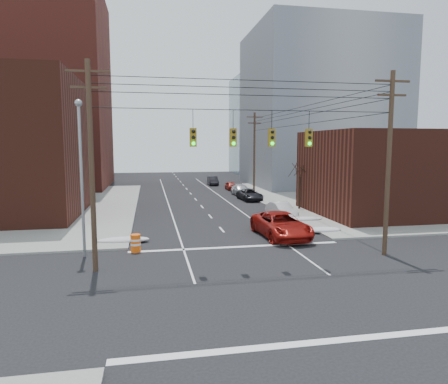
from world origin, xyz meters
name	(u,v)px	position (x,y,z in m)	size (l,w,h in m)	color
ground	(265,280)	(0.00, 0.00, 0.00)	(160.00, 160.00, 0.00)	black
sidewalk_ne	(407,197)	(27.00, 27.00, 0.07)	(40.00, 40.00, 0.15)	gray
building_brick_tall	(24,90)	(-24.00, 48.00, 15.00)	(24.00, 20.00, 30.00)	maroon
building_brick_far	(53,148)	(-26.00, 74.00, 6.00)	(22.00, 18.00, 12.00)	#4E2117
building_office	(318,109)	(22.00, 44.00, 12.50)	(22.00, 20.00, 25.00)	gray
building_glass	(279,126)	(24.00, 70.00, 11.00)	(20.00, 18.00, 22.00)	gray
building_storefront	(398,173)	(18.00, 16.00, 4.00)	(16.00, 12.00, 8.00)	#4E2117
utility_pole_left	(91,163)	(-8.50, 3.00, 5.78)	(2.20, 0.28, 11.00)	#473323
utility_pole_right	(389,160)	(8.50, 3.00, 5.78)	(2.20, 0.28, 11.00)	#473323
utility_pole_far	(254,152)	(8.50, 34.00, 5.78)	(2.20, 0.28, 11.00)	#473323
traffic_signals	(253,136)	(0.10, 2.97, 7.17)	(17.00, 0.42, 2.02)	black
street_light	(81,165)	(-9.50, 6.00, 5.54)	(0.44, 0.44, 9.32)	gray
bare_tree	(299,188)	(9.59, 20.00, 2.32)	(2.09, 2.20, 4.93)	black
snow_nw	(124,240)	(-7.40, 9.00, 0.21)	(3.50, 1.08, 0.42)	silver
snow_ne	(322,230)	(7.40, 9.50, 0.21)	(3.00, 1.08, 0.42)	silver
snow_east_far	(301,219)	(7.40, 14.00, 0.21)	(4.00, 1.08, 0.42)	silver
red_pickup	(281,225)	(3.81, 8.72, 0.90)	(2.98, 6.47, 1.80)	maroon
parked_car_a	(277,218)	(4.80, 12.80, 0.62)	(1.46, 3.63, 1.24)	#B3B4B9
parked_car_b	(282,210)	(6.40, 16.22, 0.70)	(1.48, 4.25, 1.40)	silver
parked_car_c	(250,195)	(6.40, 28.07, 0.68)	(2.26, 4.90, 1.36)	black
parked_car_d	(241,190)	(6.40, 32.67, 0.70)	(1.97, 4.84, 1.40)	#B7B8BC
parked_car_e	(231,186)	(6.40, 39.16, 0.63)	(1.48, 3.68, 1.25)	maroon
parked_car_f	(213,181)	(4.83, 46.94, 0.73)	(1.54, 4.41, 1.45)	black
lot_car_a	(50,205)	(-15.10, 22.20, 0.93)	(1.65, 4.72, 1.56)	silver
lot_car_b	(63,195)	(-15.66, 30.86, 0.85)	(2.34, 5.07, 1.41)	#B7B6BB
lot_car_c	(12,212)	(-17.77, 19.56, 0.76)	(1.71, 4.20, 1.22)	black
lot_car_d	(35,196)	(-18.57, 30.02, 0.88)	(1.72, 4.29, 1.46)	#A5A6AA
construction_barrel	(136,243)	(-6.50, 6.50, 0.58)	(0.83, 0.83, 1.12)	#FF5A0D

